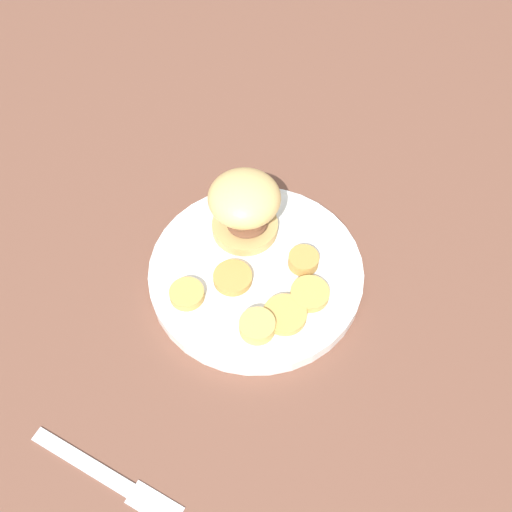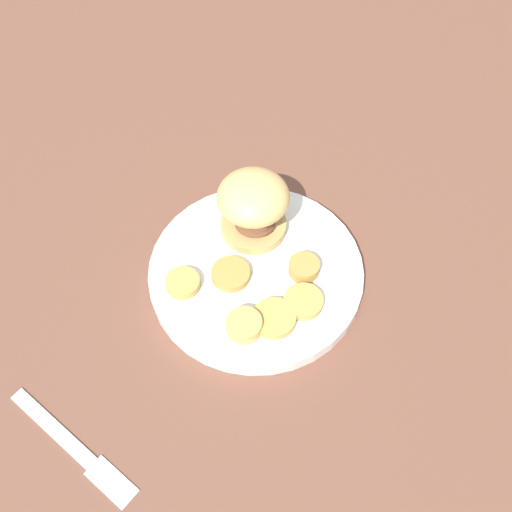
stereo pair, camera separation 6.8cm
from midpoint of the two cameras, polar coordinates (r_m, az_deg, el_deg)
ground_plane at (r=0.72m, az=-2.71°, el=-2.23°), size 4.00×4.00×0.00m
dinner_plate at (r=0.71m, az=-2.74°, el=-1.74°), size 0.25×0.25×0.02m
sandwich at (r=0.70m, az=-3.86°, el=4.47°), size 0.09×0.09×0.08m
potato_round_0 at (r=0.68m, az=2.30°, el=-3.82°), size 0.04×0.04×0.01m
potato_round_1 at (r=0.69m, az=-5.05°, el=-2.28°), size 0.05×0.05×0.01m
potato_round_2 at (r=0.66m, az=-2.87°, el=-6.91°), size 0.04×0.04×0.02m
potato_round_3 at (r=0.67m, az=-0.16°, el=-5.82°), size 0.05×0.05×0.01m
potato_round_4 at (r=0.69m, az=-9.44°, el=-3.80°), size 0.04×0.04×0.01m
potato_round_5 at (r=0.70m, az=1.78°, el=-0.62°), size 0.04×0.04×0.02m
fork at (r=0.65m, az=-17.14°, el=-19.65°), size 0.05×0.18×0.00m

